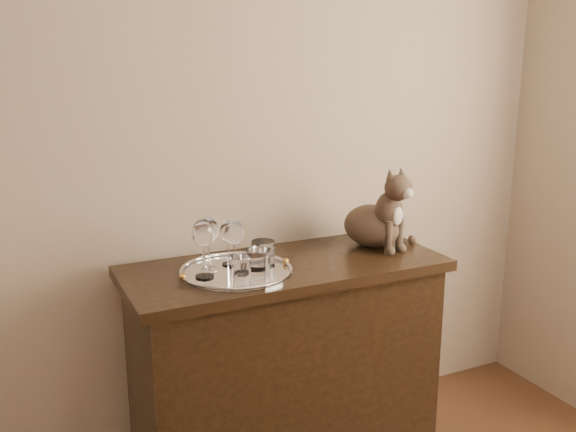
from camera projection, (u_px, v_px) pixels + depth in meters
name	position (u px, v px, depth m)	size (l,w,h in m)	color
wall_back	(96.00, 128.00, 2.28)	(4.00, 0.10, 2.70)	#BFAA8F
sideboard	(285.00, 367.00, 2.49)	(1.20, 0.50, 0.85)	black
tray	(236.00, 272.00, 2.27)	(0.40, 0.40, 0.01)	silver
wine_glass_a	(209.00, 244.00, 2.26)	(0.07, 0.07, 0.19)	white
wine_glass_b	(229.00, 242.00, 2.32)	(0.06, 0.06, 0.17)	silver
wine_glass_c	(204.00, 248.00, 2.19)	(0.08, 0.08, 0.21)	silver
wine_glass_d	(234.00, 246.00, 2.25)	(0.07, 0.07, 0.18)	white
tumbler_a	(258.00, 263.00, 2.21)	(0.09, 0.09, 0.10)	white
tumbler_b	(239.00, 269.00, 2.16)	(0.08, 0.08, 0.09)	white
tumbler_c	(263.00, 254.00, 2.31)	(0.08, 0.08, 0.10)	white
cat	(374.00, 205.00, 2.56)	(0.33, 0.31, 0.33)	#48372B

